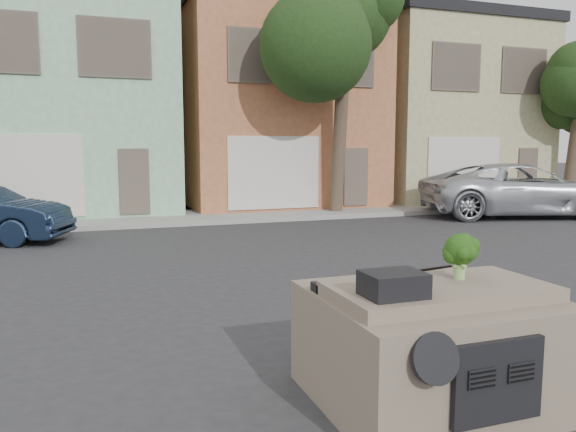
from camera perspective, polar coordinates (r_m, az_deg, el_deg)
ground_plane at (r=8.09m, az=1.93°, el=-9.56°), size 120.00×120.00×0.00m
sidewalk at (r=18.08m, az=-10.36°, el=-0.14°), size 40.00×3.00×0.15m
townhouse_mint at (r=21.77m, az=-21.63°, el=10.45°), size 7.20×8.20×7.55m
townhouse_tan at (r=22.81m, az=-2.11°, el=10.76°), size 7.20×8.20×7.55m
townhouse_beige at (r=26.07m, az=14.07°, el=10.10°), size 7.20×8.20×7.55m
silver_pickup at (r=20.19m, az=22.36°, el=-0.03°), size 6.90×4.58×1.76m
tree_near at (r=18.83m, az=5.29°, el=12.96°), size 4.40×4.00×8.50m
tree_far at (r=24.67m, az=27.06°, el=7.92°), size 3.20×3.00×6.00m
car_dashboard at (r=5.38m, az=14.03°, el=-12.21°), size 2.00×1.80×1.12m
instrument_hump at (r=4.61m, az=10.65°, el=-6.82°), size 0.48×0.38×0.20m
wiper_arm at (r=5.68m, az=14.44°, el=-5.20°), size 0.69×0.15×0.02m
broccoli at (r=5.32m, az=17.07°, el=-3.89°), size 0.47×0.47×0.43m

